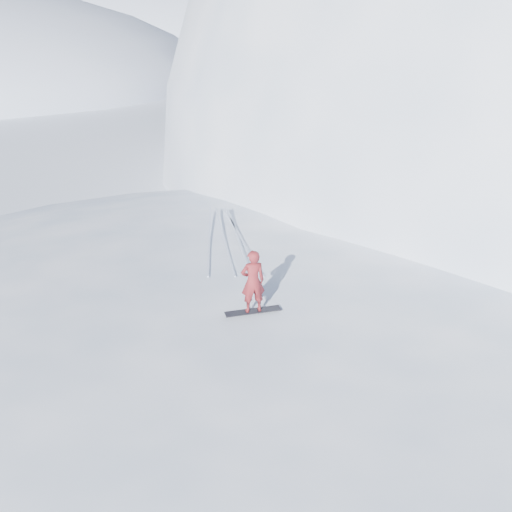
# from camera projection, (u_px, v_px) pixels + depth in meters

# --- Properties ---
(ground) EXTENTS (400.00, 400.00, 0.00)m
(ground) POSITION_uv_depth(u_px,v_px,m) (261.00, 397.00, 15.10)
(ground) COLOR white
(ground) RESTS_ON ground
(near_ridge) EXTENTS (36.00, 28.00, 4.80)m
(near_ridge) POSITION_uv_depth(u_px,v_px,m) (300.00, 338.00, 17.76)
(near_ridge) COLOR white
(near_ridge) RESTS_ON ground
(peak_shoulder) EXTENTS (28.00, 24.00, 18.00)m
(peak_shoulder) POSITION_uv_depth(u_px,v_px,m) (460.00, 185.00, 32.57)
(peak_shoulder) COLOR white
(peak_shoulder) RESTS_ON ground
(far_ridge_c) EXTENTS (140.00, 90.00, 36.00)m
(far_ridge_c) POSITION_uv_depth(u_px,v_px,m) (106.00, 51.00, 118.03)
(far_ridge_c) COLOR white
(far_ridge_c) RESTS_ON ground
(wind_bumps) EXTENTS (16.00, 14.40, 1.00)m
(wind_bumps) POSITION_uv_depth(u_px,v_px,m) (247.00, 352.00, 17.07)
(wind_bumps) COLOR white
(wind_bumps) RESTS_ON ground
(snowboard) EXTENTS (1.44, 0.73, 0.02)m
(snowboard) POSITION_uv_depth(u_px,v_px,m) (253.00, 311.00, 14.46)
(snowboard) COLOR black
(snowboard) RESTS_ON near_ridge
(snowboarder) EXTENTS (0.71, 0.58, 1.67)m
(snowboarder) POSITION_uv_depth(u_px,v_px,m) (253.00, 281.00, 14.11)
(snowboarder) COLOR maroon
(snowboarder) RESTS_ON snowboard
(board_tracks) EXTENTS (2.49, 5.95, 0.04)m
(board_tracks) POSITION_uv_depth(u_px,v_px,m) (228.00, 237.00, 18.96)
(board_tracks) COLOR silver
(board_tracks) RESTS_ON ground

